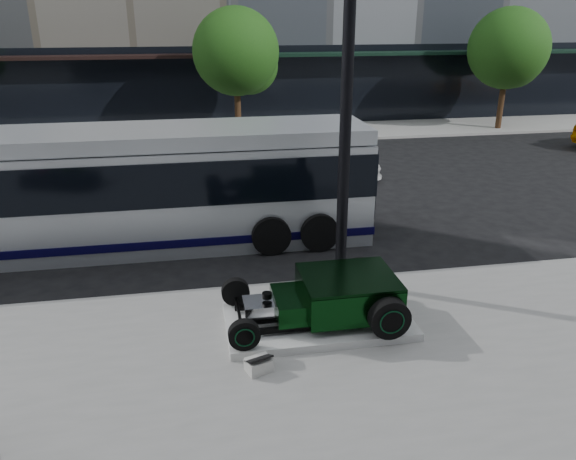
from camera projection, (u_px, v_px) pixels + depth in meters
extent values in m
plane|color=black|center=(250.00, 252.00, 13.87)|extent=(120.00, 120.00, 0.00)
cube|color=gray|center=(216.00, 135.00, 26.68)|extent=(70.00, 4.00, 0.12)
cube|color=black|center=(454.00, 82.00, 30.16)|extent=(24.00, 0.50, 4.00)
cube|color=black|center=(463.00, 52.00, 29.03)|extent=(24.00, 1.60, 0.15)
cylinder|color=black|center=(238.00, 109.00, 25.43)|extent=(0.28, 0.28, 2.60)
sphere|color=#143D10|center=(236.00, 52.00, 24.53)|extent=(3.80, 3.80, 3.80)
sphere|color=#143D10|center=(249.00, 65.00, 25.12)|extent=(2.60, 2.60, 2.60)
cylinder|color=black|center=(501.00, 102.00, 27.61)|extent=(0.28, 0.28, 2.60)
sphere|color=#143D10|center=(508.00, 48.00, 26.70)|extent=(3.80, 3.80, 3.80)
sphere|color=#143D10|center=(515.00, 61.00, 27.29)|extent=(2.60, 2.60, 2.60)
cube|color=silver|center=(318.00, 321.00, 10.39)|extent=(3.40, 1.80, 0.15)
cube|color=black|center=(324.00, 325.00, 9.91)|extent=(3.00, 0.08, 0.10)
cube|color=black|center=(313.00, 301.00, 10.74)|extent=(3.00, 0.08, 0.10)
cube|color=black|center=(348.00, 293.00, 10.29)|extent=(1.70, 1.45, 0.62)
cube|color=black|center=(349.00, 277.00, 10.17)|extent=(1.70, 1.45, 0.06)
cube|color=black|center=(289.00, 304.00, 10.15)|extent=(0.55, 1.05, 0.38)
cube|color=silver|center=(259.00, 309.00, 10.07)|extent=(0.55, 0.55, 0.34)
cylinder|color=black|center=(267.00, 295.00, 10.00)|extent=(0.18, 0.18, 0.10)
cylinder|color=black|center=(240.00, 317.00, 10.06)|extent=(0.06, 1.55, 0.06)
cylinder|color=black|center=(389.00, 318.00, 9.63)|extent=(0.72, 0.24, 0.72)
cylinder|color=black|center=(392.00, 322.00, 9.51)|extent=(0.37, 0.02, 0.37)
torus|color=#0A391E|center=(392.00, 322.00, 9.50)|extent=(0.44, 0.02, 0.44)
cylinder|color=black|center=(360.00, 276.00, 11.18)|extent=(0.72, 0.24, 0.72)
cylinder|color=black|center=(358.00, 273.00, 11.30)|extent=(0.37, 0.02, 0.37)
torus|color=#0A391E|center=(358.00, 273.00, 11.31)|extent=(0.44, 0.02, 0.44)
cylinder|color=black|center=(244.00, 335.00, 9.30)|extent=(0.54, 0.16, 0.54)
cylinder|color=black|center=(245.00, 337.00, 9.23)|extent=(0.28, 0.02, 0.28)
torus|color=#0A391E|center=(245.00, 338.00, 9.21)|extent=(0.34, 0.02, 0.34)
cylinder|color=black|center=(235.00, 292.00, 10.73)|extent=(0.54, 0.16, 0.54)
cylinder|color=black|center=(235.00, 290.00, 10.81)|extent=(0.28, 0.02, 0.28)
torus|color=#0A391E|center=(235.00, 289.00, 10.82)|extent=(0.34, 0.02, 0.34)
cube|color=silver|center=(259.00, 365.00, 9.03)|extent=(0.48, 0.41, 0.22)
cube|color=black|center=(259.00, 358.00, 8.99)|extent=(0.47, 0.40, 0.15)
cylinder|color=black|center=(346.00, 103.00, 10.66)|extent=(0.23, 0.23, 7.60)
cylinder|color=black|center=(340.00, 278.00, 12.00)|extent=(0.42, 0.42, 0.19)
cube|color=silver|center=(128.00, 196.00, 13.93)|extent=(12.00, 2.55, 2.55)
cube|color=#090636|center=(131.00, 228.00, 14.24)|extent=(12.05, 2.60, 0.20)
cube|color=black|center=(125.00, 173.00, 13.72)|extent=(12.05, 2.60, 1.05)
cube|color=silver|center=(121.00, 137.00, 13.39)|extent=(12.00, 2.40, 0.35)
cube|color=black|center=(361.00, 173.00, 14.84)|extent=(0.06, 2.30, 1.70)
cylinder|color=black|center=(271.00, 236.00, 13.59)|extent=(0.96, 0.28, 0.96)
cylinder|color=black|center=(257.00, 202.00, 15.98)|extent=(0.96, 0.28, 0.96)
cylinder|color=black|center=(319.00, 232.00, 13.79)|extent=(0.96, 0.28, 0.96)
cylinder|color=black|center=(299.00, 200.00, 16.18)|extent=(0.96, 0.28, 0.96)
imported|color=white|center=(313.00, 163.00, 19.19)|extent=(5.30, 3.11, 1.44)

